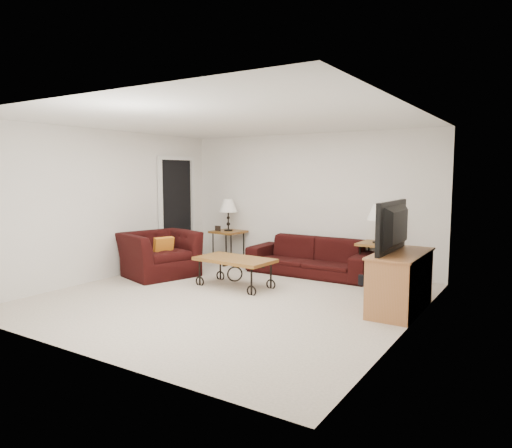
% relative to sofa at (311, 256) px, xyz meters
% --- Properties ---
extents(ground, '(5.00, 5.00, 0.00)m').
position_rel_sofa_xyz_m(ground, '(-0.31, -2.02, -0.32)').
color(ground, beige).
rests_on(ground, ground).
extents(wall_back, '(5.00, 0.02, 2.50)m').
position_rel_sofa_xyz_m(wall_back, '(-0.31, 0.48, 0.93)').
color(wall_back, white).
rests_on(wall_back, ground).
extents(wall_front, '(5.00, 0.02, 2.50)m').
position_rel_sofa_xyz_m(wall_front, '(-0.31, -4.52, 0.93)').
color(wall_front, white).
rests_on(wall_front, ground).
extents(wall_left, '(0.02, 5.00, 2.50)m').
position_rel_sofa_xyz_m(wall_left, '(-2.81, -2.02, 0.93)').
color(wall_left, white).
rests_on(wall_left, ground).
extents(wall_right, '(0.02, 5.00, 2.50)m').
position_rel_sofa_xyz_m(wall_right, '(2.19, -2.02, 0.93)').
color(wall_right, white).
rests_on(wall_right, ground).
extents(ceiling, '(5.00, 5.00, 0.00)m').
position_rel_sofa_xyz_m(ceiling, '(-0.31, -2.02, 2.18)').
color(ceiling, white).
rests_on(ceiling, wall_back).
extents(doorway, '(0.08, 0.94, 2.04)m').
position_rel_sofa_xyz_m(doorway, '(-2.78, -0.37, 0.70)').
color(doorway, black).
rests_on(doorway, ground).
extents(sofa, '(2.20, 0.86, 0.64)m').
position_rel_sofa_xyz_m(sofa, '(0.00, 0.00, 0.00)').
color(sofa, black).
rests_on(sofa, ground).
extents(side_table_left, '(0.63, 0.63, 0.63)m').
position_rel_sofa_xyz_m(side_table_left, '(-1.91, 0.18, -0.01)').
color(side_table_left, brown).
rests_on(side_table_left, ground).
extents(side_table_right, '(0.60, 0.60, 0.63)m').
position_rel_sofa_xyz_m(side_table_right, '(1.13, 0.18, -0.01)').
color(side_table_right, brown).
rests_on(side_table_right, ground).
extents(lamp_left, '(0.39, 0.39, 0.63)m').
position_rel_sofa_xyz_m(lamp_left, '(-1.91, 0.18, 0.63)').
color(lamp_left, black).
rests_on(lamp_left, side_table_left).
extents(lamp_right, '(0.37, 0.37, 0.63)m').
position_rel_sofa_xyz_m(lamp_right, '(1.13, 0.18, 0.63)').
color(lamp_right, black).
rests_on(lamp_right, side_table_right).
extents(photo_frame_left, '(0.13, 0.03, 0.11)m').
position_rel_sofa_xyz_m(photo_frame_left, '(-2.06, 0.03, 0.36)').
color(photo_frame_left, black).
rests_on(photo_frame_left, side_table_left).
extents(photo_frame_right, '(0.13, 0.05, 0.11)m').
position_rel_sofa_xyz_m(photo_frame_right, '(1.28, 0.03, 0.36)').
color(photo_frame_right, black).
rests_on(photo_frame_right, side_table_right).
extents(coffee_table, '(1.26, 0.74, 0.46)m').
position_rel_sofa_xyz_m(coffee_table, '(-0.62, -1.45, -0.09)').
color(coffee_table, brown).
rests_on(coffee_table, ground).
extents(armchair, '(1.34, 1.44, 0.77)m').
position_rel_sofa_xyz_m(armchair, '(-2.18, -1.50, 0.06)').
color(armchair, black).
rests_on(armchair, ground).
extents(throw_pillow, '(0.19, 0.36, 0.35)m').
position_rel_sofa_xyz_m(throw_pillow, '(-2.03, -1.55, 0.20)').
color(throw_pillow, orange).
rests_on(throw_pillow, armchair).
extents(tv_stand, '(0.53, 1.28, 0.77)m').
position_rel_sofa_xyz_m(tv_stand, '(1.92, -1.35, 0.06)').
color(tv_stand, '#A4653D').
rests_on(tv_stand, ground).
extents(television, '(0.15, 1.14, 0.66)m').
position_rel_sofa_xyz_m(television, '(1.90, -1.35, 0.77)').
color(television, black).
rests_on(television, tv_stand).
extents(backpack, '(0.43, 0.36, 0.48)m').
position_rel_sofa_xyz_m(backpack, '(1.28, -0.63, -0.08)').
color(backpack, black).
rests_on(backpack, ground).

